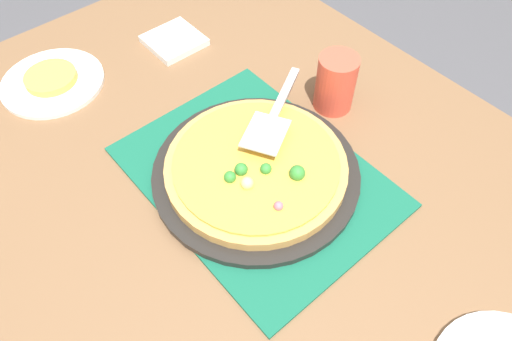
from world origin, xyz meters
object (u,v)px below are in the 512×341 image
(plate_far_right, at_px, (53,82))
(napkin_stack, at_px, (174,41))
(pizza_pan, at_px, (256,173))
(served_slice_right, at_px, (51,78))
(pizza, at_px, (256,166))
(pizza_server, at_px, (274,115))
(cup_near, at_px, (336,83))

(plate_far_right, bearing_deg, napkin_stack, 78.98)
(pizza_pan, xyz_separation_m, served_slice_right, (-0.48, -0.17, 0.01))
(napkin_stack, bearing_deg, pizza, -14.54)
(pizza_pan, distance_m, pizza_server, 0.11)
(plate_far_right, relative_size, napkin_stack, 1.83)
(plate_far_right, bearing_deg, pizza, 19.55)
(plate_far_right, height_order, napkin_stack, napkin_stack)
(pizza, height_order, napkin_stack, pizza)
(pizza_server, bearing_deg, served_slice_right, -149.45)
(plate_far_right, relative_size, pizza_server, 0.99)
(plate_far_right, bearing_deg, served_slice_right, 0.00)
(pizza_pan, height_order, pizza, pizza)
(pizza_pan, distance_m, plate_far_right, 0.51)
(napkin_stack, bearing_deg, cup_near, 19.19)
(served_slice_right, height_order, cup_near, cup_near)
(pizza_pan, relative_size, plate_far_right, 1.73)
(napkin_stack, bearing_deg, pizza_pan, -14.63)
(cup_near, relative_size, napkin_stack, 1.00)
(served_slice_right, xyz_separation_m, cup_near, (0.44, 0.42, 0.04))
(pizza_server, bearing_deg, plate_far_right, -149.45)
(pizza_pan, height_order, napkin_stack, pizza_pan)
(pizza_pan, bearing_deg, pizza, 45.51)
(cup_near, bearing_deg, pizza, -80.26)
(pizza, relative_size, cup_near, 2.75)
(plate_far_right, distance_m, napkin_stack, 0.29)
(pizza, xyz_separation_m, pizza_server, (-0.05, 0.08, 0.04))
(cup_near, bearing_deg, plate_far_right, -136.60)
(cup_near, distance_m, napkin_stack, 0.41)
(plate_far_right, bearing_deg, pizza_pan, 19.52)
(pizza, bearing_deg, plate_far_right, -160.45)
(pizza, distance_m, napkin_stack, 0.44)
(served_slice_right, bearing_deg, cup_near, 43.40)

